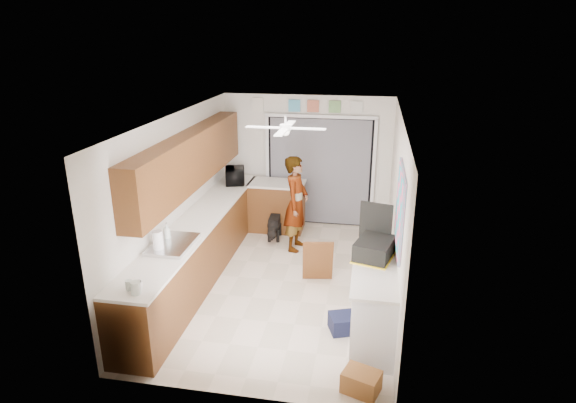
{
  "coord_description": "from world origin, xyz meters",
  "views": [
    {
      "loc": [
        1.22,
        -6.41,
        3.61
      ],
      "look_at": [
        0.0,
        0.4,
        1.15
      ],
      "focal_mm": 30.0,
      "sensor_mm": 36.0,
      "label": 1
    }
  ],
  "objects_px": {
    "soap_bottle": "(167,232)",
    "cardboard_box": "(361,382)",
    "suitcase": "(374,249)",
    "dog": "(275,226)",
    "man": "(296,204)",
    "cup": "(137,286)",
    "microwave": "(235,176)",
    "paper_towel_roll": "(158,242)",
    "navy_crate": "(344,323)"
  },
  "relations": [
    {
      "from": "paper_towel_roll",
      "to": "soap_bottle",
      "type": "bearing_deg",
      "value": 95.49
    },
    {
      "from": "navy_crate",
      "to": "paper_towel_roll",
      "type": "bearing_deg",
      "value": -178.27
    },
    {
      "from": "soap_bottle",
      "to": "dog",
      "type": "relative_size",
      "value": 0.41
    },
    {
      "from": "microwave",
      "to": "paper_towel_roll",
      "type": "height_order",
      "value": "paper_towel_roll"
    },
    {
      "from": "navy_crate",
      "to": "man",
      "type": "distance_m",
      "value": 2.64
    },
    {
      "from": "microwave",
      "to": "cardboard_box",
      "type": "distance_m",
      "value": 4.83
    },
    {
      "from": "cardboard_box",
      "to": "dog",
      "type": "height_order",
      "value": "dog"
    },
    {
      "from": "suitcase",
      "to": "man",
      "type": "distance_m",
      "value": 2.48
    },
    {
      "from": "cup",
      "to": "navy_crate",
      "type": "relative_size",
      "value": 0.38
    },
    {
      "from": "soap_bottle",
      "to": "man",
      "type": "relative_size",
      "value": 0.15
    },
    {
      "from": "man",
      "to": "navy_crate",
      "type": "bearing_deg",
      "value": -149.12
    },
    {
      "from": "navy_crate",
      "to": "soap_bottle",
      "type": "bearing_deg",
      "value": 173.47
    },
    {
      "from": "man",
      "to": "dog",
      "type": "relative_size",
      "value": 2.66
    },
    {
      "from": "cardboard_box",
      "to": "dog",
      "type": "xyz_separation_m",
      "value": [
        -1.7,
        3.75,
        0.13
      ]
    },
    {
      "from": "paper_towel_roll",
      "to": "navy_crate",
      "type": "bearing_deg",
      "value": 1.73
    },
    {
      "from": "cup",
      "to": "man",
      "type": "relative_size",
      "value": 0.08
    },
    {
      "from": "microwave",
      "to": "soap_bottle",
      "type": "distance_m",
      "value": 2.68
    },
    {
      "from": "navy_crate",
      "to": "dog",
      "type": "bearing_deg",
      "value": 118.45
    },
    {
      "from": "paper_towel_roll",
      "to": "dog",
      "type": "xyz_separation_m",
      "value": [
        0.94,
        2.75,
        -0.84
      ]
    },
    {
      "from": "cardboard_box",
      "to": "man",
      "type": "height_order",
      "value": "man"
    },
    {
      "from": "microwave",
      "to": "suitcase",
      "type": "distance_m",
      "value": 3.73
    },
    {
      "from": "suitcase",
      "to": "cardboard_box",
      "type": "relative_size",
      "value": 1.46
    },
    {
      "from": "suitcase",
      "to": "man",
      "type": "height_order",
      "value": "man"
    },
    {
      "from": "microwave",
      "to": "paper_towel_roll",
      "type": "xyz_separation_m",
      "value": [
        -0.14,
        -3.03,
        0.0
      ]
    },
    {
      "from": "paper_towel_roll",
      "to": "dog",
      "type": "distance_m",
      "value": 3.03
    },
    {
      "from": "microwave",
      "to": "navy_crate",
      "type": "distance_m",
      "value": 3.84
    },
    {
      "from": "soap_bottle",
      "to": "man",
      "type": "height_order",
      "value": "man"
    },
    {
      "from": "microwave",
      "to": "navy_crate",
      "type": "xyz_separation_m",
      "value": [
        2.25,
        -2.96,
        -0.97
      ]
    },
    {
      "from": "dog",
      "to": "soap_bottle",
      "type": "bearing_deg",
      "value": -115.47
    },
    {
      "from": "soap_bottle",
      "to": "cup",
      "type": "xyz_separation_m",
      "value": [
        0.21,
        -1.31,
        -0.07
      ]
    },
    {
      "from": "soap_bottle",
      "to": "cardboard_box",
      "type": "xyz_separation_m",
      "value": [
        2.68,
        -1.34,
        -0.95
      ]
    },
    {
      "from": "soap_bottle",
      "to": "cardboard_box",
      "type": "height_order",
      "value": "soap_bottle"
    },
    {
      "from": "microwave",
      "to": "man",
      "type": "height_order",
      "value": "man"
    },
    {
      "from": "cup",
      "to": "navy_crate",
      "type": "xyz_separation_m",
      "value": [
        2.21,
        1.03,
        -0.88
      ]
    },
    {
      "from": "cardboard_box",
      "to": "man",
      "type": "bearing_deg",
      "value": 110.18
    },
    {
      "from": "cup",
      "to": "cardboard_box",
      "type": "xyz_separation_m",
      "value": [
        2.46,
        -0.03,
        -0.88
      ]
    },
    {
      "from": "paper_towel_roll",
      "to": "dog",
      "type": "relative_size",
      "value": 0.46
    },
    {
      "from": "cardboard_box",
      "to": "man",
      "type": "xyz_separation_m",
      "value": [
        -1.25,
        3.4,
        0.71
      ]
    },
    {
      "from": "suitcase",
      "to": "navy_crate",
      "type": "xyz_separation_m",
      "value": [
        -0.32,
        -0.25,
        -0.95
      ]
    },
    {
      "from": "cup",
      "to": "suitcase",
      "type": "height_order",
      "value": "suitcase"
    },
    {
      "from": "soap_bottle",
      "to": "suitcase",
      "type": "distance_m",
      "value": 2.75
    },
    {
      "from": "cup",
      "to": "dog",
      "type": "xyz_separation_m",
      "value": [
        0.76,
        3.72,
        -0.75
      ]
    },
    {
      "from": "soap_bottle",
      "to": "dog",
      "type": "bearing_deg",
      "value": 67.95
    },
    {
      "from": "dog",
      "to": "navy_crate",
      "type": "bearing_deg",
      "value": -64.97
    },
    {
      "from": "soap_bottle",
      "to": "dog",
      "type": "distance_m",
      "value": 2.72
    },
    {
      "from": "man",
      "to": "soap_bottle",
      "type": "bearing_deg",
      "value": 153.02
    },
    {
      "from": "microwave",
      "to": "paper_towel_roll",
      "type": "bearing_deg",
      "value": 160.67
    },
    {
      "from": "navy_crate",
      "to": "cup",
      "type": "bearing_deg",
      "value": -154.94
    },
    {
      "from": "microwave",
      "to": "soap_bottle",
      "type": "height_order",
      "value": "microwave"
    },
    {
      "from": "suitcase",
      "to": "dog",
      "type": "distance_m",
      "value": 3.12
    }
  ]
}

